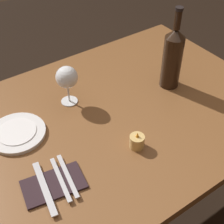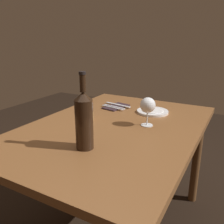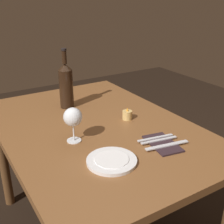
# 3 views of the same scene
# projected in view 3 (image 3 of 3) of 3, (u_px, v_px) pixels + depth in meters

# --- Properties ---
(dining_table) EXTENTS (1.30, 0.90, 0.74)m
(dining_table) POSITION_uv_depth(u_px,v_px,m) (96.00, 141.00, 1.53)
(dining_table) COLOR brown
(dining_table) RESTS_ON ground
(wine_glass_left) EXTENTS (0.09, 0.09, 0.16)m
(wine_glass_left) POSITION_uv_depth(u_px,v_px,m) (73.00, 118.00, 1.30)
(wine_glass_left) COLOR white
(wine_glass_left) RESTS_ON dining_table
(wine_bottle) EXTENTS (0.08, 0.08, 0.34)m
(wine_bottle) POSITION_uv_depth(u_px,v_px,m) (66.00, 85.00, 1.67)
(wine_bottle) COLOR black
(wine_bottle) RESTS_ON dining_table
(votive_candle) EXTENTS (0.05, 0.05, 0.07)m
(votive_candle) POSITION_uv_depth(u_px,v_px,m) (127.00, 115.00, 1.56)
(votive_candle) COLOR #DBB266
(votive_candle) RESTS_ON dining_table
(dinner_plate) EXTENTS (0.20, 0.20, 0.02)m
(dinner_plate) POSITION_uv_depth(u_px,v_px,m) (112.00, 161.00, 1.17)
(dinner_plate) COLOR white
(dinner_plate) RESTS_ON dining_table
(folded_napkin) EXTENTS (0.21, 0.14, 0.01)m
(folded_napkin) POSITION_uv_depth(u_px,v_px,m) (162.00, 144.00, 1.31)
(folded_napkin) COLOR #2D1E23
(folded_napkin) RESTS_ON dining_table
(fork_inner) EXTENTS (0.04, 0.18, 0.00)m
(fork_inner) POSITION_uv_depth(u_px,v_px,m) (159.00, 140.00, 1.33)
(fork_inner) COLOR silver
(fork_inner) RESTS_ON folded_napkin
(fork_outer) EXTENTS (0.04, 0.18, 0.00)m
(fork_outer) POSITION_uv_depth(u_px,v_px,m) (155.00, 138.00, 1.35)
(fork_outer) COLOR silver
(fork_outer) RESTS_ON folded_napkin
(table_knife) EXTENTS (0.06, 0.21, 0.00)m
(table_knife) POSITION_uv_depth(u_px,v_px,m) (167.00, 145.00, 1.28)
(table_knife) COLOR silver
(table_knife) RESTS_ON folded_napkin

